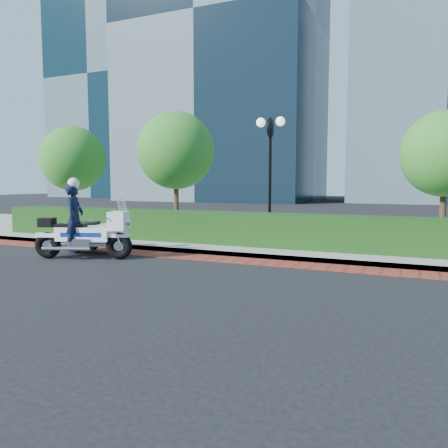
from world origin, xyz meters
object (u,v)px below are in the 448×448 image
at_px(tree_c, 445,154).
at_px(police_motorcycle, 84,230).
at_px(lamppost, 270,158).
at_px(tree_b, 176,151).
at_px(tree_a, 73,159).

relative_size(tree_c, police_motorcycle, 1.51).
relative_size(lamppost, tree_c, 0.98).
xyz_separation_m(lamppost, tree_b, (-4.50, 1.30, 0.48)).
bearing_deg(lamppost, tree_b, 163.89).
distance_m(lamppost, tree_b, 4.71).
bearing_deg(police_motorcycle, tree_b, 74.90).
bearing_deg(tree_b, tree_a, 180.00).
bearing_deg(tree_c, tree_b, 180.00).
bearing_deg(police_motorcycle, lamppost, 30.69).
xyz_separation_m(tree_c, police_motorcycle, (-9.50, -6.14, -2.28)).
bearing_deg(tree_c, lamppost, -166.70).
relative_size(lamppost, tree_a, 0.92).
bearing_deg(tree_c, police_motorcycle, -147.11).
height_order(lamppost, tree_b, tree_b).
height_order(tree_a, tree_b, tree_b).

